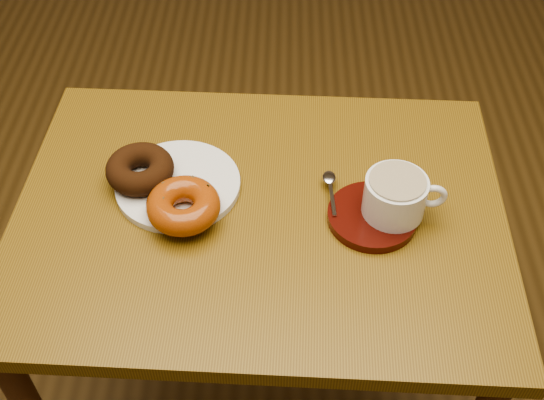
{
  "coord_description": "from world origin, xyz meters",
  "views": [
    {
      "loc": [
        0.22,
        -0.6,
        1.54
      ],
      "look_at": [
        0.2,
        0.14,
        0.76
      ],
      "focal_mm": 45.0,
      "sensor_mm": 36.0,
      "label": 1
    }
  ],
  "objects_px": {
    "cafe_table": "(260,254)",
    "coffee_cup": "(396,196)",
    "donut_plate": "(178,185)",
    "saucer": "(372,216)"
  },
  "relations": [
    {
      "from": "saucer",
      "to": "coffee_cup",
      "type": "relative_size",
      "value": 1.1
    },
    {
      "from": "saucer",
      "to": "cafe_table",
      "type": "bearing_deg",
      "value": 173.45
    },
    {
      "from": "donut_plate",
      "to": "saucer",
      "type": "xyz_separation_m",
      "value": [
        0.31,
        -0.07,
        0.0
      ]
    },
    {
      "from": "coffee_cup",
      "to": "saucer",
      "type": "bearing_deg",
      "value": -167.64
    },
    {
      "from": "cafe_table",
      "to": "coffee_cup",
      "type": "xyz_separation_m",
      "value": [
        0.21,
        -0.01,
        0.17
      ]
    },
    {
      "from": "cafe_table",
      "to": "saucer",
      "type": "height_order",
      "value": "saucer"
    },
    {
      "from": "cafe_table",
      "to": "donut_plate",
      "type": "xyz_separation_m",
      "value": [
        -0.14,
        0.04,
        0.12
      ]
    },
    {
      "from": "cafe_table",
      "to": "donut_plate",
      "type": "height_order",
      "value": "donut_plate"
    },
    {
      "from": "donut_plate",
      "to": "saucer",
      "type": "height_order",
      "value": "saucer"
    },
    {
      "from": "donut_plate",
      "to": "saucer",
      "type": "bearing_deg",
      "value": -11.7
    }
  ]
}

